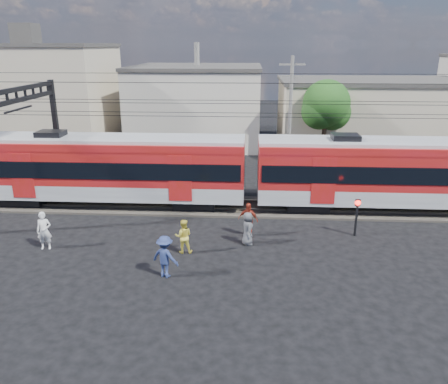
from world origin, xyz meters
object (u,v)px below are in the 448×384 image
at_px(commuter_train, 112,167).
at_px(pedestrian_c, 165,257).
at_px(crossing_signal, 357,211).
at_px(pedestrian_a, 44,231).

relative_size(commuter_train, pedestrian_c, 27.57).
bearing_deg(crossing_signal, commuter_train, 164.77).
bearing_deg(crossing_signal, pedestrian_a, -171.07).
distance_m(pedestrian_a, crossing_signal, 15.15).
xyz_separation_m(pedestrian_a, crossing_signal, (14.96, 2.35, 0.44)).
height_order(pedestrian_c, crossing_signal, crossing_signal).
bearing_deg(crossing_signal, pedestrian_c, -152.25).
distance_m(commuter_train, pedestrian_a, 6.38).
height_order(pedestrian_a, pedestrian_c, pedestrian_a).
xyz_separation_m(pedestrian_a, pedestrian_c, (6.17, -2.28, -0.00)).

